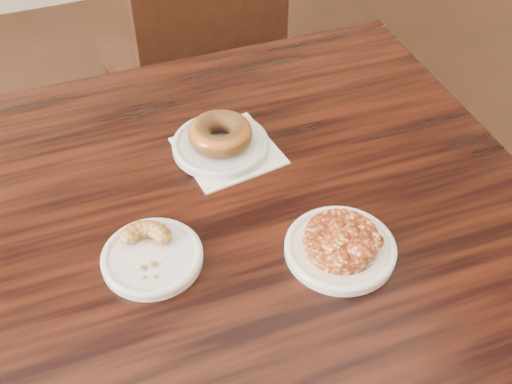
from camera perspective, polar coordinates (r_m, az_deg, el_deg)
name	(u,v)px	position (r m, az deg, el deg)	size (l,w,h in m)	color
cafe_table	(252,351)	(1.28, -0.33, -13.97)	(0.92, 0.92, 0.75)	black
chair_far	(187,59)	(1.87, -6.16, 11.65)	(0.45, 0.45, 0.90)	black
napkin	(228,151)	(1.09, -2.50, 3.67)	(0.15, 0.15, 0.00)	white
plate_donut	(221,145)	(1.09, -3.15, 4.17)	(0.16, 0.16, 0.01)	silver
plate_cruller	(152,258)	(0.93, -9.20, -5.80)	(0.15, 0.15, 0.01)	white
plate_fritter	(340,249)	(0.94, 7.49, -5.05)	(0.16, 0.16, 0.01)	white
glazed_donut	(220,134)	(1.07, -3.20, 5.19)	(0.11, 0.11, 0.04)	#8D3B14
apple_fritter	(342,238)	(0.92, 7.63, -4.10)	(0.14, 0.14, 0.03)	#421407
cruller_fragment	(151,249)	(0.91, -9.33, -5.06)	(0.09, 0.09, 0.03)	brown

